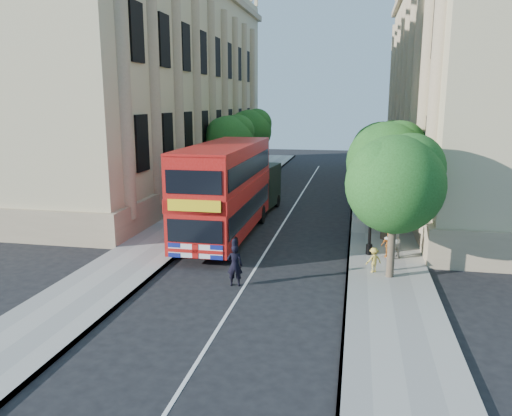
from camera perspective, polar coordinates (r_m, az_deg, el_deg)
The scene contains 17 objects.
ground at distance 19.49m, azimuth -1.99°, elevation -9.95°, with size 120.00×120.00×0.00m, color black.
pavement_right at distance 28.54m, azimuth 14.11°, elevation -3.01°, with size 3.50×80.00×0.12m, color gray.
pavement_left at distance 30.20m, azimuth -8.23°, elevation -1.94°, with size 3.50×80.00×0.12m, color gray.
building_right at distance 42.69m, azimuth 25.09°, elevation 13.24°, with size 12.00×38.00×18.00m, color #C1B186.
building_left at distance 45.34m, azimuth -12.38°, elevation 13.94°, with size 12.00×38.00×18.00m, color #C1B186.
tree_right_near at distance 20.89m, azimuth 15.75°, elevation 3.20°, with size 4.00×4.00×6.08m.
tree_right_mid at distance 26.80m, azimuth 14.88°, elevation 5.54°, with size 4.20×4.20×6.37m.
tree_right_far at distance 32.78m, azimuth 14.29°, elevation 6.46°, with size 4.00×4.00×6.15m.
tree_left_far at distance 40.99m, azimuth -3.02°, elevation 8.05°, with size 4.00×4.00×6.30m.
tree_left_back at distance 48.75m, azimuth -0.66°, elevation 9.01°, with size 4.20×4.20×6.65m.
lamp_post at distance 24.06m, azimuth 13.02°, elevation 0.26°, with size 0.32×0.32×5.16m.
double_decker_bus at distance 26.80m, azimuth -3.50°, elevation 2.31°, with size 2.97×10.89×5.02m.
box_van at distance 33.53m, azimuth 0.03°, elevation 2.10°, with size 2.62×5.53×3.07m.
police_constable at distance 20.19m, azimuth -2.44°, elevation -6.57°, with size 0.62×0.41×1.71m, color black.
woman_pedestrian at distance 24.09m, azimuth 15.31°, elevation -3.40°, with size 0.91×0.71×1.87m, color beige.
child_a at distance 24.22m, azimuth 14.93°, elevation -4.08°, with size 0.72×0.30×1.23m, color orange.
child_b at distance 22.05m, azimuth 13.30°, elevation -5.79°, with size 0.70×0.40×1.09m, color gold.
Camera 1 is at (4.24, -17.57, 7.30)m, focal length 35.00 mm.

